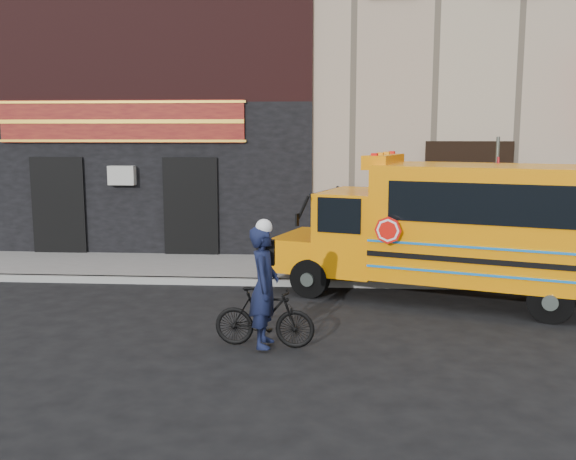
{
  "coord_description": "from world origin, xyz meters",
  "views": [
    {
      "loc": [
        0.58,
        -11.24,
        3.39
      ],
      "look_at": [
        -0.37,
        1.85,
        1.37
      ],
      "focal_mm": 40.0,
      "sensor_mm": 36.0,
      "label": 1
    }
  ],
  "objects_px": {
    "sign_pole": "(495,208)",
    "cyclist": "(264,290)",
    "bicycle": "(264,317)",
    "school_bus": "(459,227)"
  },
  "relations": [
    {
      "from": "sign_pole",
      "to": "cyclist",
      "type": "distance_m",
      "value": 6.01
    },
    {
      "from": "cyclist",
      "to": "sign_pole",
      "type": "bearing_deg",
      "value": -46.93
    },
    {
      "from": "sign_pole",
      "to": "bicycle",
      "type": "height_order",
      "value": "sign_pole"
    },
    {
      "from": "sign_pole",
      "to": "cyclist",
      "type": "xyz_separation_m",
      "value": [
        -4.44,
        -3.96,
        -0.85
      ]
    },
    {
      "from": "school_bus",
      "to": "bicycle",
      "type": "bearing_deg",
      "value": -138.85
    },
    {
      "from": "sign_pole",
      "to": "school_bus",
      "type": "bearing_deg",
      "value": -139.81
    },
    {
      "from": "school_bus",
      "to": "cyclist",
      "type": "relative_size",
      "value": 3.79
    },
    {
      "from": "school_bus",
      "to": "sign_pole",
      "type": "relative_size",
      "value": 2.2
    },
    {
      "from": "school_bus",
      "to": "sign_pole",
      "type": "xyz_separation_m",
      "value": [
        0.86,
        0.73,
        0.3
      ]
    },
    {
      "from": "cyclist",
      "to": "school_bus",
      "type": "bearing_deg",
      "value": -46.57
    }
  ]
}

